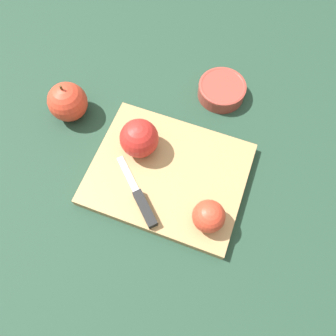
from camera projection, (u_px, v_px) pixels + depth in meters
name	position (u px, v px, depth m)	size (l,w,h in m)	color
ground_plane	(168.00, 176.00, 0.72)	(4.00, 4.00, 0.00)	#1E3828
cutting_board	(168.00, 174.00, 0.71)	(0.36, 0.30, 0.02)	#A37A4C
apple_half_left	(209.00, 216.00, 0.62)	(0.06, 0.06, 0.06)	red
apple_half_right	(139.00, 138.00, 0.68)	(0.08, 0.08, 0.08)	red
knife	(143.00, 205.00, 0.66)	(0.15, 0.11, 0.02)	silver
apple_whole	(68.00, 102.00, 0.74)	(0.09, 0.09, 0.10)	red
bowl	(222.00, 90.00, 0.79)	(0.11, 0.11, 0.04)	#99382D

